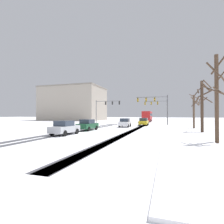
# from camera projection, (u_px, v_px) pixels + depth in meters

# --- Properties ---
(wheel_track_left_lane) EXTENTS (1.05, 36.73, 0.01)m
(wheel_track_left_lane) POSITION_uv_depth(u_px,v_px,m) (131.00, 131.00, 24.17)
(wheel_track_left_lane) COLOR #424247
(wheel_track_left_lane) RESTS_ON ground
(wheel_track_right_lane) EXTENTS (0.83, 36.73, 0.01)m
(wheel_track_right_lane) POSITION_uv_depth(u_px,v_px,m) (86.00, 130.00, 26.17)
(wheel_track_right_lane) COLOR #424247
(wheel_track_right_lane) RESTS_ON ground
(wheel_track_center) EXTENTS (0.91, 36.73, 0.01)m
(wheel_track_center) POSITION_uv_depth(u_px,v_px,m) (132.00, 131.00, 24.13)
(wheel_track_center) COLOR #424247
(wheel_track_center) RESTS_ON ground
(wheel_track_oncoming) EXTENTS (0.96, 36.73, 0.01)m
(wheel_track_oncoming) POSITION_uv_depth(u_px,v_px,m) (78.00, 130.00, 26.57)
(wheel_track_oncoming) COLOR #424247
(wheel_track_oncoming) RESTS_ON ground
(sidewalk_kerb_right) EXTENTS (4.00, 36.73, 0.12)m
(sidewalk_kerb_right) POSITION_uv_depth(u_px,v_px,m) (181.00, 134.00, 20.69)
(sidewalk_kerb_right) COLOR white
(sidewalk_kerb_right) RESTS_ON ground
(traffic_signal_far_right) EXTENTS (6.50, 0.67, 6.50)m
(traffic_signal_far_right) POSITION_uv_depth(u_px,v_px,m) (158.00, 106.00, 49.20)
(traffic_signal_far_right) COLOR #56565B
(traffic_signal_far_right) RESTS_ON ground
(traffic_signal_far_left) EXTENTS (7.36, 0.51, 6.50)m
(traffic_signal_far_left) POSITION_uv_depth(u_px,v_px,m) (106.00, 106.00, 49.27)
(traffic_signal_far_left) COLOR #56565B
(traffic_signal_far_left) RESTS_ON ground
(traffic_signal_near_right) EXTENTS (6.62, 0.51, 6.50)m
(traffic_signal_near_right) POSITION_uv_depth(u_px,v_px,m) (155.00, 103.00, 37.51)
(traffic_signal_near_right) COLOR #56565B
(traffic_signal_near_right) RESTS_ON ground
(car_yellow_cab_lead) EXTENTS (1.86, 4.12, 1.62)m
(car_yellow_cab_lead) POSITION_uv_depth(u_px,v_px,m) (144.00, 122.00, 36.93)
(car_yellow_cab_lead) COLOR yellow
(car_yellow_cab_lead) RESTS_ON ground
(car_white_second) EXTENTS (1.97, 4.17, 1.62)m
(car_white_second) POSITION_uv_depth(u_px,v_px,m) (125.00, 123.00, 32.94)
(car_white_second) COLOR silver
(car_white_second) RESTS_ON ground
(car_dark_green_third) EXTENTS (1.94, 4.16, 1.62)m
(car_dark_green_third) POSITION_uv_depth(u_px,v_px,m) (88.00, 125.00, 25.75)
(car_dark_green_third) COLOR #194C2D
(car_dark_green_third) RESTS_ON ground
(car_silver_fourth) EXTENTS (1.89, 4.13, 1.62)m
(car_silver_fourth) POSITION_uv_depth(u_px,v_px,m) (65.00, 128.00, 20.03)
(car_silver_fourth) COLOR #B7BABF
(car_silver_fourth) RESTS_ON ground
(bus_oncoming) EXTENTS (2.83, 11.05, 3.38)m
(bus_oncoming) POSITION_uv_depth(u_px,v_px,m) (147.00, 116.00, 57.60)
(bus_oncoming) COLOR #B21E1E
(bus_oncoming) RESTS_ON ground
(bare_tree_sidewalk_near) EXTENTS (2.10, 2.06, 7.40)m
(bare_tree_sidewalk_near) POSITION_uv_depth(u_px,v_px,m) (216.00, 94.00, 14.27)
(bare_tree_sidewalk_near) COLOR #4C3828
(bare_tree_sidewalk_near) RESTS_ON ground
(bare_tree_sidewalk_mid) EXTENTS (2.44, 2.58, 6.78)m
(bare_tree_sidewalk_mid) POSITION_uv_depth(u_px,v_px,m) (202.00, 104.00, 23.17)
(bare_tree_sidewalk_mid) COLOR #423023
(bare_tree_sidewalk_mid) RESTS_ON ground
(bare_tree_sidewalk_far) EXTENTS (1.80, 1.83, 5.76)m
(bare_tree_sidewalk_far) POSITION_uv_depth(u_px,v_px,m) (194.00, 109.00, 29.75)
(bare_tree_sidewalk_far) COLOR brown
(bare_tree_sidewalk_far) RESTS_ON ground
(office_building_far_left_block) EXTENTS (24.41, 17.41, 13.93)m
(office_building_far_left_block) POSITION_uv_depth(u_px,v_px,m) (74.00, 104.00, 74.69)
(office_building_far_left_block) COLOR #A89E8E
(office_building_far_left_block) RESTS_ON ground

